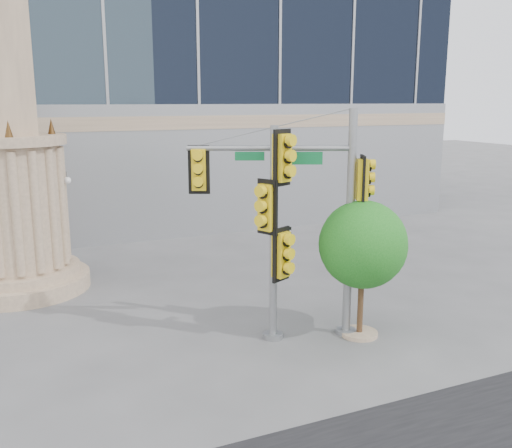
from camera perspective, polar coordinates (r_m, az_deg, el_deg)
name	(u,v)px	position (r m, az deg, el deg)	size (l,w,h in m)	color
ground	(313,369)	(13.87, 5.70, -14.20)	(120.00, 120.00, 0.00)	#545456
monument	(7,122)	(19.75, -23.63, 9.37)	(4.40, 4.40, 16.60)	gray
main_signal_pole	(309,198)	(14.72, 5.28, 2.59)	(4.34, 2.29, 5.98)	slate
secondary_signal_pole	(276,218)	(14.31, 2.01, 0.58)	(1.05, 0.76, 5.57)	slate
street_tree	(364,248)	(15.09, 10.73, -2.37)	(2.35, 2.30, 3.66)	gray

